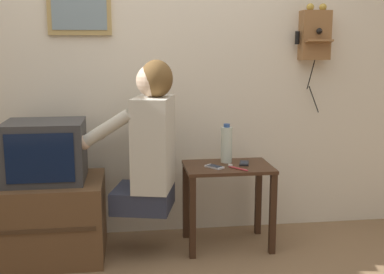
% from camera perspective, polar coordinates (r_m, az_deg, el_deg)
% --- Properties ---
extents(wall_back, '(6.80, 0.05, 2.55)m').
position_cam_1_polar(wall_back, '(3.39, -4.26, 9.68)').
color(wall_back, silver).
rests_on(wall_back, ground_plane).
extents(side_table, '(0.57, 0.40, 0.56)m').
position_cam_1_polar(side_table, '(3.23, 4.26, -5.51)').
color(side_table, '#422819').
rests_on(side_table, ground_plane).
extents(person, '(0.62, 0.50, 0.95)m').
position_cam_1_polar(person, '(3.02, -5.13, -0.47)').
color(person, '#2D3347').
rests_on(person, ground_plane).
extents(tv_stand, '(0.69, 0.56, 0.50)m').
position_cam_1_polar(tv_stand, '(3.24, -16.58, -9.24)').
color(tv_stand, brown).
rests_on(tv_stand, ground_plane).
extents(television, '(0.48, 0.40, 0.38)m').
position_cam_1_polar(television, '(3.12, -17.00, -1.64)').
color(television, '#38383A').
rests_on(television, tv_stand).
extents(wall_phone_antique, '(0.25, 0.18, 0.76)m').
position_cam_1_polar(wall_phone_antique, '(3.56, 14.34, 11.68)').
color(wall_phone_antique, olive).
extents(cell_phone_held, '(0.12, 0.13, 0.01)m').
position_cam_1_polar(cell_phone_held, '(3.13, 2.68, -3.54)').
color(cell_phone_held, silver).
rests_on(cell_phone_held, side_table).
extents(cell_phone_spare, '(0.09, 0.14, 0.01)m').
position_cam_1_polar(cell_phone_spare, '(3.24, 6.21, -3.10)').
color(cell_phone_spare, black).
rests_on(cell_phone_spare, side_table).
extents(water_bottle, '(0.08, 0.08, 0.26)m').
position_cam_1_polar(water_bottle, '(3.25, 4.11, -0.86)').
color(water_bottle, silver).
rests_on(water_bottle, side_table).
extents(toothbrush, '(0.10, 0.13, 0.02)m').
position_cam_1_polar(toothbrush, '(3.11, 5.31, -3.65)').
color(toothbrush, '#D83F4C').
rests_on(toothbrush, side_table).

